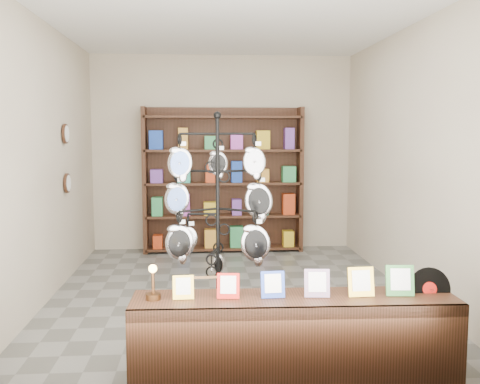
% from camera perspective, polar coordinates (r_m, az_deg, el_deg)
% --- Properties ---
extents(ground, '(5.00, 5.00, 0.00)m').
position_cam_1_polar(ground, '(6.11, -0.82, -10.90)').
color(ground, slate).
rests_on(ground, ground).
extents(room_envelope, '(5.00, 5.00, 5.00)m').
position_cam_1_polar(room_envelope, '(5.84, -0.85, 6.73)').
color(room_envelope, beige).
rests_on(room_envelope, ground).
extents(display_tree, '(1.02, 0.87, 1.99)m').
position_cam_1_polar(display_tree, '(4.64, -2.39, -1.83)').
color(display_tree, black).
rests_on(display_tree, ground).
extents(front_shelf, '(2.43, 0.55, 0.85)m').
position_cam_1_polar(front_shelf, '(4.16, 5.82, -14.96)').
color(front_shelf, black).
rests_on(front_shelf, ground).
extents(back_shelving, '(2.42, 0.36, 2.20)m').
position_cam_1_polar(back_shelving, '(8.17, -1.80, 0.81)').
color(back_shelving, black).
rests_on(back_shelving, ground).
extents(wall_clocks, '(0.03, 0.24, 0.84)m').
position_cam_1_polar(wall_clocks, '(6.83, -18.03, 3.41)').
color(wall_clocks, black).
rests_on(wall_clocks, ground).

